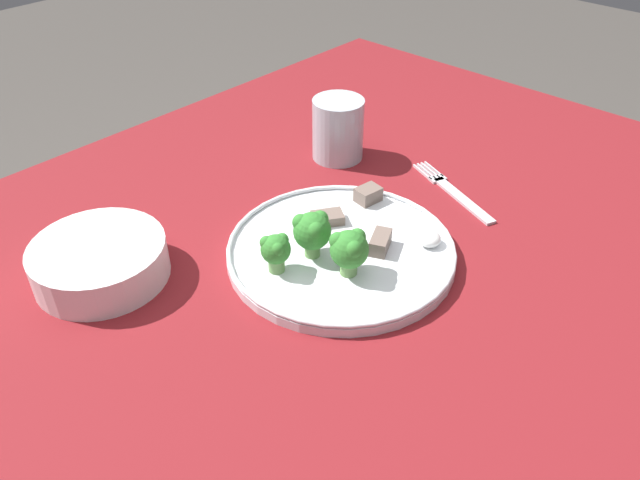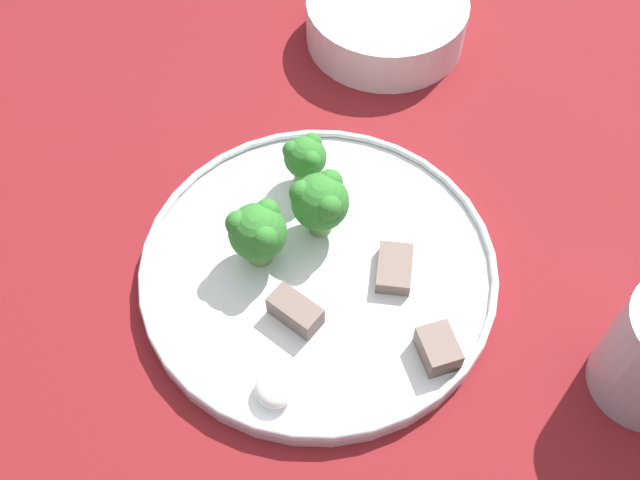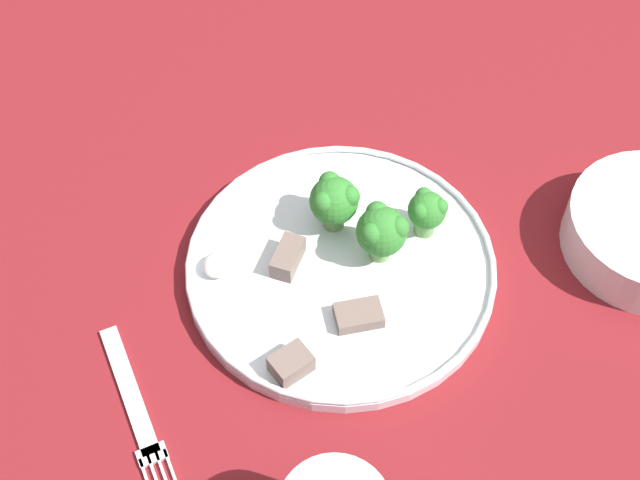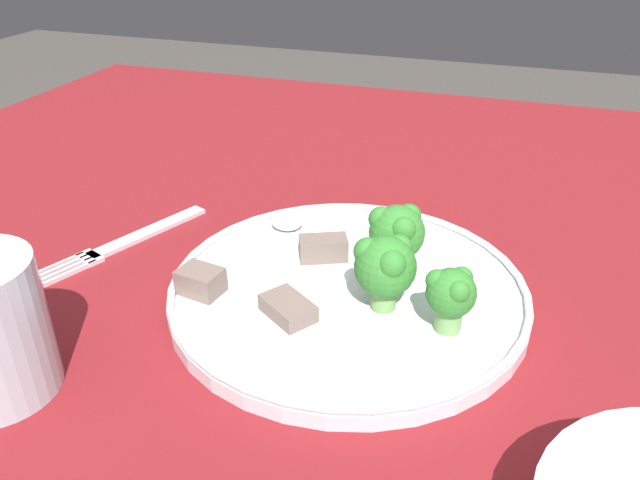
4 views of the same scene
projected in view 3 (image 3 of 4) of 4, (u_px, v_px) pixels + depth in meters
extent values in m
cube|color=maroon|center=(335.00, 218.00, 0.87)|extent=(1.36, 1.09, 0.03)
cylinder|color=brown|center=(374.00, 6.00, 1.63)|extent=(0.06, 0.06, 0.73)
cylinder|color=white|center=(341.00, 268.00, 0.81)|extent=(0.28, 0.28, 0.01)
torus|color=white|center=(341.00, 263.00, 0.80)|extent=(0.28, 0.28, 0.01)
cube|color=silver|center=(129.00, 389.00, 0.74)|extent=(0.06, 0.12, 0.00)
cube|color=silver|center=(152.00, 455.00, 0.71)|extent=(0.03, 0.02, 0.00)
cube|color=silver|center=(166.00, 480.00, 0.69)|extent=(0.02, 0.05, 0.00)
cube|color=silver|center=(174.00, 477.00, 0.69)|extent=(0.02, 0.05, 0.00)
cylinder|color=#709E56|center=(425.00, 224.00, 0.82)|extent=(0.02, 0.02, 0.02)
sphere|color=#337F2D|center=(427.00, 210.00, 0.80)|extent=(0.04, 0.04, 0.04)
sphere|color=#337F2D|center=(420.00, 211.00, 0.79)|extent=(0.02, 0.02, 0.02)
sphere|color=#337F2D|center=(440.00, 207.00, 0.79)|extent=(0.02, 0.02, 0.02)
sphere|color=#337F2D|center=(424.00, 196.00, 0.80)|extent=(0.02, 0.02, 0.02)
cylinder|color=#709E56|center=(334.00, 218.00, 0.82)|extent=(0.02, 0.02, 0.02)
sphere|color=#337F2D|center=(334.00, 201.00, 0.80)|extent=(0.04, 0.04, 0.04)
sphere|color=#337F2D|center=(324.00, 202.00, 0.79)|extent=(0.02, 0.02, 0.02)
sphere|color=#337F2D|center=(349.00, 196.00, 0.79)|extent=(0.02, 0.02, 0.02)
sphere|color=#337F2D|center=(330.00, 182.00, 0.80)|extent=(0.02, 0.02, 0.02)
cylinder|color=#709E56|center=(380.00, 248.00, 0.80)|extent=(0.02, 0.02, 0.02)
sphere|color=#337F2D|center=(382.00, 231.00, 0.78)|extent=(0.05, 0.05, 0.05)
sphere|color=#337F2D|center=(372.00, 233.00, 0.76)|extent=(0.02, 0.02, 0.02)
sphere|color=#337F2D|center=(398.00, 227.00, 0.77)|extent=(0.02, 0.02, 0.02)
sphere|color=#337F2D|center=(377.00, 212.00, 0.78)|extent=(0.02, 0.02, 0.02)
cube|color=#756056|center=(288.00, 257.00, 0.79)|extent=(0.04, 0.04, 0.02)
cube|color=#756056|center=(359.00, 315.00, 0.76)|extent=(0.05, 0.04, 0.01)
cube|color=#756056|center=(291.00, 364.00, 0.73)|extent=(0.04, 0.03, 0.02)
ellipsoid|color=white|center=(218.00, 264.00, 0.79)|extent=(0.03, 0.03, 0.02)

